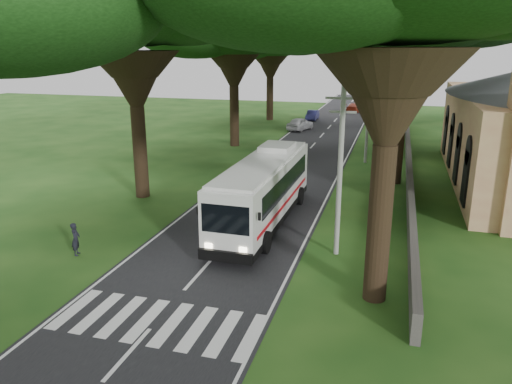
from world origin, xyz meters
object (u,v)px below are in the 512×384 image
object	(u,v)px
pedestrian	(76,239)
pole_mid	(368,113)
pole_near	(340,169)
distant_car_a	(300,124)
distant_car_c	(355,107)
coach_bus	(263,189)
distant_car_b	(312,115)
pole_far	(379,92)

from	to	relation	value
pedestrian	pole_mid	bearing A→B (deg)	-46.42
pole_near	distant_car_a	distance (m)	35.92
distant_car_c	pole_mid	bearing A→B (deg)	106.20
distant_car_a	distant_car_c	bearing A→B (deg)	-88.71
pole_mid	coach_bus	xyz separation A→B (m)	(-4.50, -16.74, -2.23)
distant_car_b	pedestrian	xyz separation A→B (m)	(-3.43, -46.78, 0.15)
pole_near	distant_car_a	bearing A→B (deg)	103.75
pole_near	pedestrian	world-z (taller)	pole_near
pole_near	distant_car_a	world-z (taller)	pole_near
pedestrian	pole_far	bearing A→B (deg)	-34.84
pole_mid	distant_car_c	bearing A→B (deg)	96.56
distant_car_b	pole_near	bearing A→B (deg)	-79.32
pole_near	distant_car_c	world-z (taller)	pole_near
pole_far	distant_car_b	distance (m)	9.77
coach_bus	pole_mid	bearing A→B (deg)	75.79
pole_far	distant_car_b	bearing A→B (deg)	158.89
distant_car_c	coach_bus	bearing A→B (deg)	98.85
pole_near	distant_car_a	xyz separation A→B (m)	(-8.50, 34.73, -3.41)
distant_car_c	pole_near	bearing A→B (deg)	103.74
pole_near	distant_car_b	size ratio (longest dim) A/B	2.13
pole_mid	pole_far	size ratio (longest dim) A/B	1.00
coach_bus	distant_car_a	xyz separation A→B (m)	(-4.00, 31.47, -1.18)
coach_bus	distant_car_b	size ratio (longest dim) A/B	3.27
distant_car_b	pedestrian	distance (m)	46.91
pole_near	distant_car_c	size ratio (longest dim) A/B	1.78
distant_car_c	pedestrian	bearing A→B (deg)	91.49
pole_far	distant_car_b	size ratio (longest dim) A/B	2.13
distant_car_b	distant_car_c	bearing A→B (deg)	64.13
coach_bus	distant_car_b	xyz separation A→B (m)	(-4.00, 40.02, -1.30)
pole_near	coach_bus	size ratio (longest dim) A/B	0.65
pole_far	coach_bus	xyz separation A→B (m)	(-4.50, -36.74, -2.23)
pole_far	distant_car_c	bearing A→B (deg)	106.17
pedestrian	distant_car_a	bearing A→B (deg)	-24.63
distant_car_a	coach_bus	bearing A→B (deg)	112.82
distant_car_a	distant_car_b	xyz separation A→B (m)	(0.00, 8.55, -0.12)
pole_far	pedestrian	world-z (taller)	pole_far
pole_mid	distant_car_a	xyz separation A→B (m)	(-8.50, 14.73, -3.41)
distant_car_a	distant_car_c	distance (m)	19.00
pole_far	coach_bus	world-z (taller)	pole_far
pole_far	distant_car_a	size ratio (longest dim) A/B	1.85
pole_near	pole_far	bearing A→B (deg)	90.00
pole_far	pedestrian	distance (m)	45.23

